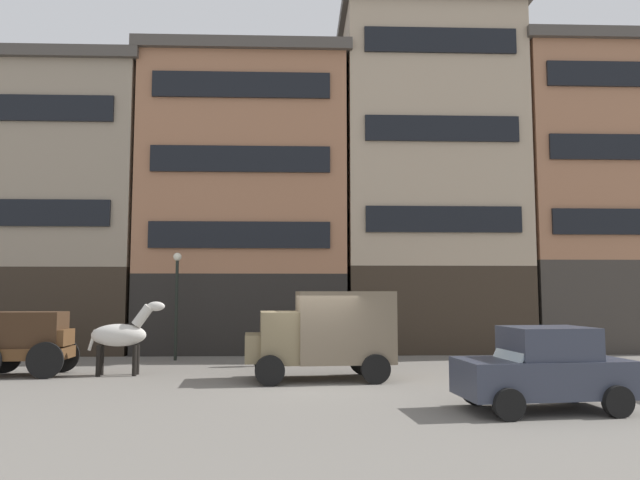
{
  "coord_description": "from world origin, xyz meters",
  "views": [
    {
      "loc": [
        -0.44,
        -16.65,
        2.61
      ],
      "look_at": [
        0.21,
        2.13,
        4.29
      ],
      "focal_mm": 32.48,
      "sensor_mm": 36.0,
      "label": 1
    }
  ],
  "objects_px": {
    "streetlamp_curbside": "(177,290)",
    "delivery_truck_far": "(325,331)",
    "fire_hydrant_curbside": "(43,350)",
    "draft_horse": "(122,334)",
    "sedan_light": "(544,369)",
    "cargo_wagon": "(27,339)",
    "pedestrian_officer": "(269,338)"
  },
  "relations": [
    {
      "from": "streetlamp_curbside",
      "to": "sedan_light",
      "type": "bearing_deg",
      "value": -43.96
    },
    {
      "from": "delivery_truck_far",
      "to": "draft_horse",
      "type": "bearing_deg",
      "value": 169.88
    },
    {
      "from": "cargo_wagon",
      "to": "streetlamp_curbside",
      "type": "relative_size",
      "value": 0.72
    },
    {
      "from": "delivery_truck_far",
      "to": "cargo_wagon",
      "type": "bearing_deg",
      "value": 173.07
    },
    {
      "from": "draft_horse",
      "to": "fire_hydrant_curbside",
      "type": "relative_size",
      "value": 2.83
    },
    {
      "from": "delivery_truck_far",
      "to": "streetlamp_curbside",
      "type": "distance_m",
      "value": 7.61
    },
    {
      "from": "draft_horse",
      "to": "streetlamp_curbside",
      "type": "height_order",
      "value": "streetlamp_curbside"
    },
    {
      "from": "streetlamp_curbside",
      "to": "cargo_wagon",
      "type": "bearing_deg",
      "value": -133.67
    },
    {
      "from": "cargo_wagon",
      "to": "sedan_light",
      "type": "height_order",
      "value": "cargo_wagon"
    },
    {
      "from": "pedestrian_officer",
      "to": "streetlamp_curbside",
      "type": "height_order",
      "value": "streetlamp_curbside"
    },
    {
      "from": "draft_horse",
      "to": "delivery_truck_far",
      "type": "bearing_deg",
      "value": -10.12
    },
    {
      "from": "draft_horse",
      "to": "sedan_light",
      "type": "relative_size",
      "value": 0.61
    },
    {
      "from": "streetlamp_curbside",
      "to": "delivery_truck_far",
      "type": "bearing_deg",
      "value": -42.81
    },
    {
      "from": "fire_hydrant_curbside",
      "to": "streetlamp_curbside",
      "type": "bearing_deg",
      "value": 3.26
    },
    {
      "from": "delivery_truck_far",
      "to": "pedestrian_officer",
      "type": "relative_size",
      "value": 2.49
    },
    {
      "from": "sedan_light",
      "to": "draft_horse",
      "type": "bearing_deg",
      "value": 152.11
    },
    {
      "from": "pedestrian_officer",
      "to": "draft_horse",
      "type": "bearing_deg",
      "value": -154.77
    },
    {
      "from": "delivery_truck_far",
      "to": "fire_hydrant_curbside",
      "type": "height_order",
      "value": "delivery_truck_far"
    },
    {
      "from": "draft_horse",
      "to": "pedestrian_officer",
      "type": "bearing_deg",
      "value": 25.23
    },
    {
      "from": "pedestrian_officer",
      "to": "fire_hydrant_curbside",
      "type": "distance_m",
      "value": 8.66
    },
    {
      "from": "fire_hydrant_curbside",
      "to": "delivery_truck_far",
      "type": "bearing_deg",
      "value": -24.98
    },
    {
      "from": "delivery_truck_far",
      "to": "streetlamp_curbside",
      "type": "height_order",
      "value": "streetlamp_curbside"
    },
    {
      "from": "sedan_light",
      "to": "pedestrian_officer",
      "type": "bearing_deg",
      "value": 129.27
    },
    {
      "from": "cargo_wagon",
      "to": "delivery_truck_far",
      "type": "bearing_deg",
      "value": -6.93
    },
    {
      "from": "cargo_wagon",
      "to": "pedestrian_officer",
      "type": "xyz_separation_m",
      "value": [
        7.44,
        2.12,
        -0.17
      ]
    },
    {
      "from": "cargo_wagon",
      "to": "fire_hydrant_curbside",
      "type": "height_order",
      "value": "cargo_wagon"
    },
    {
      "from": "cargo_wagon",
      "to": "delivery_truck_far",
      "type": "height_order",
      "value": "delivery_truck_far"
    },
    {
      "from": "pedestrian_officer",
      "to": "fire_hydrant_curbside",
      "type": "bearing_deg",
      "value": 169.52
    },
    {
      "from": "cargo_wagon",
      "to": "fire_hydrant_curbside",
      "type": "relative_size",
      "value": 3.57
    },
    {
      "from": "draft_horse",
      "to": "streetlamp_curbside",
      "type": "xyz_separation_m",
      "value": [
        0.84,
        3.97,
        1.4
      ]
    },
    {
      "from": "cargo_wagon",
      "to": "delivery_truck_far",
      "type": "distance_m",
      "value": 9.37
    },
    {
      "from": "delivery_truck_far",
      "to": "sedan_light",
      "type": "xyz_separation_m",
      "value": [
        4.63,
        -4.68,
        -0.51
      ]
    }
  ]
}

